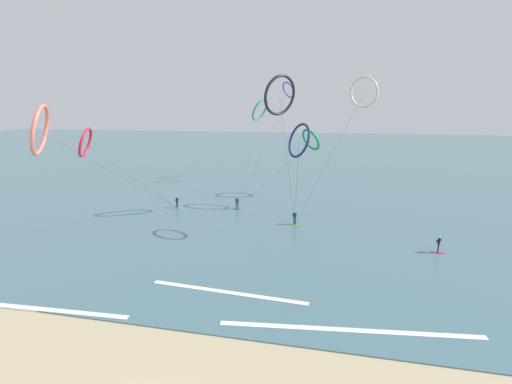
{
  "coord_description": "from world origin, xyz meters",
  "views": [
    {
      "loc": [
        7.89,
        -11.43,
        14.08
      ],
      "look_at": [
        0.0,
        23.78,
        6.03
      ],
      "focal_mm": 26.55,
      "sensor_mm": 36.0,
      "label": 1
    }
  ],
  "objects_px": {
    "surfer_lime": "(295,219)",
    "surfer_amber": "(177,203)",
    "kite_charcoal": "(280,95)",
    "kite_crimson": "(86,143)",
    "kite_navy": "(299,141)",
    "kite_emerald": "(311,140)",
    "surfer_magenta": "(438,246)",
    "kite_teal": "(260,110)",
    "kite_ivory": "(364,92)",
    "surfer_violet": "(237,204)",
    "kite_cobalt": "(288,90)",
    "kite_coral": "(40,130)"
  },
  "relations": [
    {
      "from": "surfer_lime",
      "to": "surfer_amber",
      "type": "relative_size",
      "value": 1.0
    },
    {
      "from": "kite_charcoal",
      "to": "kite_crimson",
      "type": "xyz_separation_m",
      "value": [
        -17.33,
        -15.03,
        -4.97
      ]
    },
    {
      "from": "surfer_amber",
      "to": "kite_navy",
      "type": "relative_size",
      "value": 0.14
    },
    {
      "from": "kite_crimson",
      "to": "kite_emerald",
      "type": "distance_m",
      "value": 33.87
    },
    {
      "from": "surfer_magenta",
      "to": "kite_teal",
      "type": "xyz_separation_m",
      "value": [
        -25.76,
        36.28,
        12.88
      ]
    },
    {
      "from": "kite_navy",
      "to": "kite_teal",
      "type": "bearing_deg",
      "value": 161.54
    },
    {
      "from": "kite_ivory",
      "to": "kite_teal",
      "type": "xyz_separation_m",
      "value": [
        -18.57,
        20.18,
        -2.41
      ]
    },
    {
      "from": "surfer_violet",
      "to": "kite_teal",
      "type": "height_order",
      "value": "kite_teal"
    },
    {
      "from": "kite_emerald",
      "to": "kite_cobalt",
      "type": "bearing_deg",
      "value": -13.89
    },
    {
      "from": "kite_charcoal",
      "to": "kite_teal",
      "type": "distance_m",
      "value": 27.23
    },
    {
      "from": "kite_navy",
      "to": "surfer_lime",
      "type": "bearing_deg",
      "value": 152.99
    },
    {
      "from": "surfer_magenta",
      "to": "kite_charcoal",
      "type": "xyz_separation_m",
      "value": [
        -17.66,
        10.36,
        14.79
      ]
    },
    {
      "from": "surfer_violet",
      "to": "kite_crimson",
      "type": "relative_size",
      "value": 0.1
    },
    {
      "from": "kite_ivory",
      "to": "kite_cobalt",
      "type": "height_order",
      "value": "kite_cobalt"
    },
    {
      "from": "surfer_violet",
      "to": "kite_teal",
      "type": "bearing_deg",
      "value": -133.95
    },
    {
      "from": "surfer_lime",
      "to": "kite_crimson",
      "type": "xyz_separation_m",
      "value": [
        -20.05,
        -10.78,
        9.82
      ]
    },
    {
      "from": "surfer_lime",
      "to": "kite_navy",
      "type": "bearing_deg",
      "value": 140.38
    },
    {
      "from": "surfer_magenta",
      "to": "surfer_lime",
      "type": "bearing_deg",
      "value": 83.16
    },
    {
      "from": "surfer_violet",
      "to": "kite_crimson",
      "type": "bearing_deg",
      "value": 6.53
    },
    {
      "from": "kite_teal",
      "to": "kite_navy",
      "type": "height_order",
      "value": "kite_teal"
    },
    {
      "from": "kite_cobalt",
      "to": "kite_emerald",
      "type": "xyz_separation_m",
      "value": [
        5.12,
        -10.14,
        -8.05
      ]
    },
    {
      "from": "surfer_violet",
      "to": "kite_charcoal",
      "type": "xyz_separation_m",
      "value": [
        6.08,
        -1.12,
        14.79
      ]
    },
    {
      "from": "kite_crimson",
      "to": "kite_teal",
      "type": "bearing_deg",
      "value": 147.72
    },
    {
      "from": "kite_ivory",
      "to": "kite_emerald",
      "type": "bearing_deg",
      "value": -7.38
    },
    {
      "from": "surfer_amber",
      "to": "kite_ivory",
      "type": "distance_m",
      "value": 29.95
    },
    {
      "from": "surfer_amber",
      "to": "kite_emerald",
      "type": "xyz_separation_m",
      "value": [
        17.73,
        11.99,
        8.33
      ]
    },
    {
      "from": "surfer_lime",
      "to": "kite_charcoal",
      "type": "bearing_deg",
      "value": -17.18
    },
    {
      "from": "surfer_violet",
      "to": "surfer_amber",
      "type": "relative_size",
      "value": 1.0
    },
    {
      "from": "surfer_violet",
      "to": "kite_coral",
      "type": "bearing_deg",
      "value": 14.82
    },
    {
      "from": "surfer_magenta",
      "to": "kite_navy",
      "type": "xyz_separation_m",
      "value": [
        -14.24,
        2.17,
        9.85
      ]
    },
    {
      "from": "kite_teal",
      "to": "kite_emerald",
      "type": "height_order",
      "value": "kite_teal"
    },
    {
      "from": "surfer_lime",
      "to": "kite_coral",
      "type": "distance_m",
      "value": 28.36
    },
    {
      "from": "kite_crimson",
      "to": "kite_cobalt",
      "type": "bearing_deg",
      "value": 137.97
    },
    {
      "from": "surfer_magenta",
      "to": "kite_ivory",
      "type": "relative_size",
      "value": 0.09
    },
    {
      "from": "surfer_violet",
      "to": "kite_coral",
      "type": "distance_m",
      "value": 27.23
    },
    {
      "from": "surfer_lime",
      "to": "kite_coral",
      "type": "xyz_separation_m",
      "value": [
        -19.85,
        -16.73,
        11.41
      ]
    },
    {
      "from": "kite_teal",
      "to": "kite_coral",
      "type": "distance_m",
      "value": 47.81
    },
    {
      "from": "surfer_lime",
      "to": "kite_ivory",
      "type": "height_order",
      "value": "kite_ivory"
    },
    {
      "from": "kite_cobalt",
      "to": "kite_navy",
      "type": "bearing_deg",
      "value": 147.29
    },
    {
      "from": "kite_emerald",
      "to": "surfer_lime",
      "type": "bearing_deg",
      "value": 137.92
    },
    {
      "from": "surfer_violet",
      "to": "kite_teal",
      "type": "relative_size",
      "value": 0.06
    },
    {
      "from": "kite_navy",
      "to": "surfer_magenta",
      "type": "bearing_deg",
      "value": 44.22
    },
    {
      "from": "kite_crimson",
      "to": "kite_coral",
      "type": "xyz_separation_m",
      "value": [
        0.2,
        -5.96,
        1.59
      ]
    },
    {
      "from": "surfer_magenta",
      "to": "kite_crimson",
      "type": "height_order",
      "value": "kite_crimson"
    },
    {
      "from": "kite_teal",
      "to": "kite_coral",
      "type": "xyz_separation_m",
      "value": [
        -9.04,
        -46.92,
        -1.47
      ]
    },
    {
      "from": "surfer_amber",
      "to": "kite_cobalt",
      "type": "bearing_deg",
      "value": -86.94
    },
    {
      "from": "kite_ivory",
      "to": "kite_emerald",
      "type": "distance_m",
      "value": 11.86
    },
    {
      "from": "kite_navy",
      "to": "kite_emerald",
      "type": "xyz_separation_m",
      "value": [
        -0.3,
        20.11,
        -1.52
      ]
    },
    {
      "from": "kite_cobalt",
      "to": "kite_emerald",
      "type": "height_order",
      "value": "kite_cobalt"
    },
    {
      "from": "surfer_amber",
      "to": "kite_coral",
      "type": "relative_size",
      "value": 0.07
    }
  ]
}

